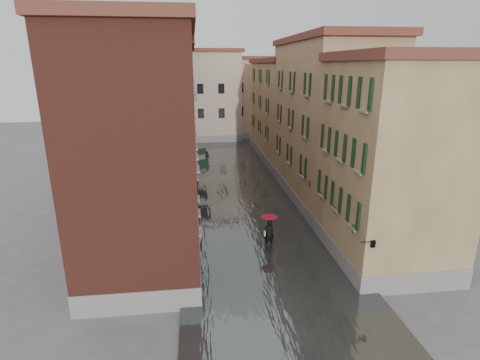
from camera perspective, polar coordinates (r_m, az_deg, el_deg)
ground at (r=24.63m, az=3.27°, el=-10.16°), size 120.00×120.00×0.00m
floodwater at (r=36.50m, az=-0.31°, el=-0.68°), size 10.00×60.00×0.20m
building_left_near at (r=20.31m, az=-15.21°, el=2.89°), size 6.00×8.00×13.00m
building_left_mid at (r=31.06m, az=-12.48°, el=7.43°), size 6.00×14.00×12.50m
building_left_far at (r=45.81m, az=-10.90°, el=11.50°), size 6.00×16.00×14.00m
building_right_near at (r=23.09m, az=21.82°, el=2.02°), size 6.00×8.00×11.50m
building_right_mid at (r=32.79m, az=12.89°, el=8.34°), size 6.00×14.00×13.00m
building_right_far at (r=47.15m, az=6.70°, el=10.32°), size 6.00×16.00×11.50m
building_end_cream at (r=59.71m, az=-6.12°, el=12.49°), size 12.00×9.00×13.00m
building_end_pink at (r=62.54m, az=2.32°, el=12.32°), size 10.00×9.00×12.00m
awning_near at (r=34.48m, az=-5.85°, el=2.26°), size 1.09×3.30×2.80m
awning_far at (r=39.50m, az=-6.04°, el=4.16°), size 1.09×2.71×2.80m
wall_lantern at (r=19.47m, az=19.48°, el=-9.10°), size 0.71×0.22×0.35m
window_planters at (r=24.72m, az=12.65°, el=-1.62°), size 0.59×10.64×0.84m
pedestrian_main at (r=24.21m, az=4.45°, el=-7.30°), size 1.07×1.07×2.06m
pedestrian_far at (r=44.86m, az=-5.00°, el=3.48°), size 0.78×0.65×1.44m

